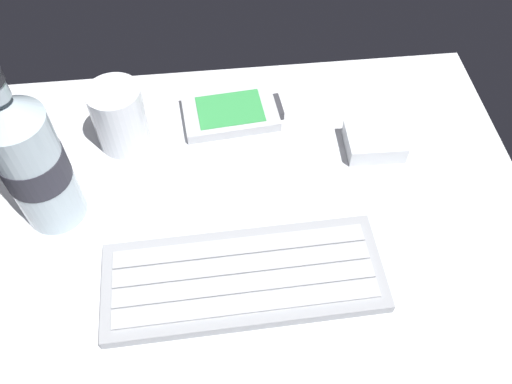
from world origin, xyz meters
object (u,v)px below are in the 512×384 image
object	(u,v)px
water_bottle	(32,161)
charger_block	(374,142)
handheld_device	(231,113)
juice_cup	(120,119)
keyboard	(244,277)

from	to	relation	value
water_bottle	charger_block	xyz separation A→B (cm)	(38.11, 5.51, -7.81)
handheld_device	water_bottle	bearing A→B (deg)	-148.66
juice_cup	charger_block	distance (cm)	31.16
keyboard	juice_cup	distance (cm)	24.91
handheld_device	water_bottle	world-z (taller)	water_bottle
juice_cup	charger_block	xyz separation A→B (cm)	(30.72, -4.49, -2.71)
water_bottle	charger_block	size ratio (longest dim) A/B	2.97
handheld_device	charger_block	bearing A→B (deg)	-22.93
handheld_device	juice_cup	bearing A→B (deg)	-168.46
keyboard	charger_block	bearing A→B (deg)	42.99
charger_block	keyboard	bearing A→B (deg)	-137.01
handheld_device	charger_block	xyz separation A→B (cm)	(17.15, -7.26, 0.47)
keyboard	juice_cup	world-z (taller)	juice_cup
keyboard	water_bottle	distance (cm)	24.56
juice_cup	handheld_device	bearing A→B (deg)	11.54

